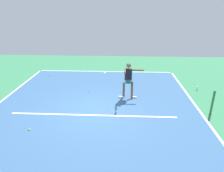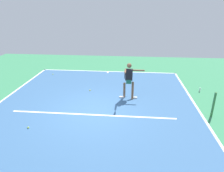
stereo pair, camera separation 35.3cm
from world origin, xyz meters
The scene contains 12 objects.
ground_plane centered at (0.00, 0.00, 0.00)m, with size 20.67×20.67×0.00m, color #388456.
court_surface centered at (0.00, 0.00, 0.00)m, with size 9.22×11.46×0.00m, color #38608E.
court_line_baseline_near centered at (0.00, -5.68, 0.00)m, with size 9.22×0.10×0.01m, color white.
court_line_sideline_left centered at (-4.56, 0.00, 0.00)m, with size 0.10×11.46×0.01m, color white.
court_line_service centered at (0.00, 0.34, 0.00)m, with size 6.92×0.10×0.01m, color white.
court_line_centre_mark centered at (0.00, -5.48, 0.00)m, with size 0.10×0.30×0.01m, color white.
net_post centered at (-4.91, 0.00, 0.54)m, with size 0.09×0.09×1.07m, color #38753D.
tennis_player centered at (-1.48, -1.41, 1.03)m, with size 1.15×1.22×1.79m.
tennis_ball_near_player centered at (2.17, 1.55, 0.03)m, with size 0.07×0.07×0.07m, color #C6E53D.
tennis_ball_near_service_line centered at (0.58, -2.17, 0.03)m, with size 0.07×0.07×0.07m, color yellow.
tennis_ball_far_corner centered at (3.56, -4.63, 0.03)m, with size 0.07×0.07×0.07m, color #C6E53D.
water_bottle centered at (-5.23, -2.60, 0.11)m, with size 0.07×0.07×0.22m, color white.
Camera 2 is at (-1.52, 7.59, 4.22)m, focal length 32.24 mm.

